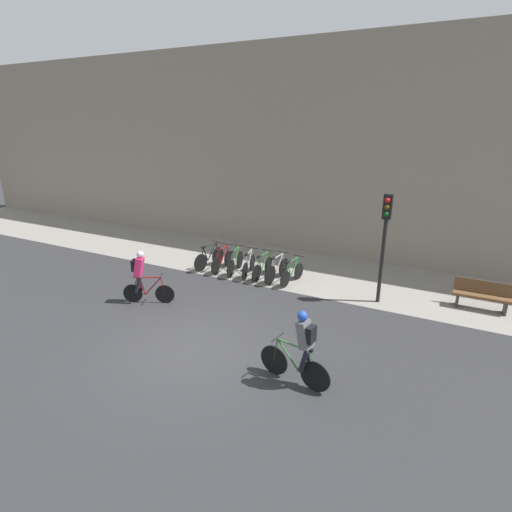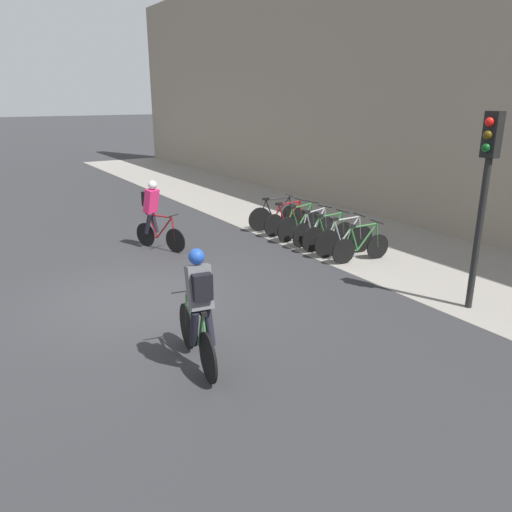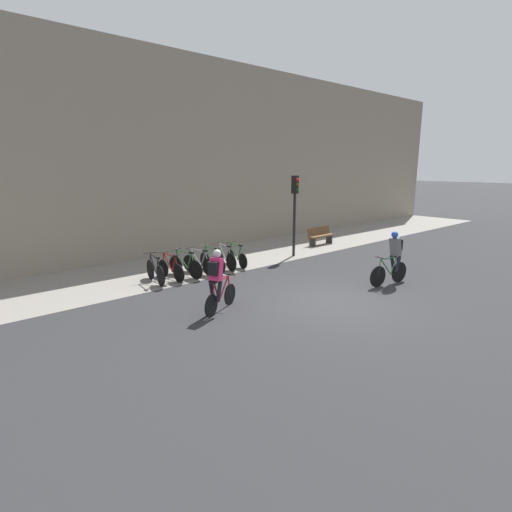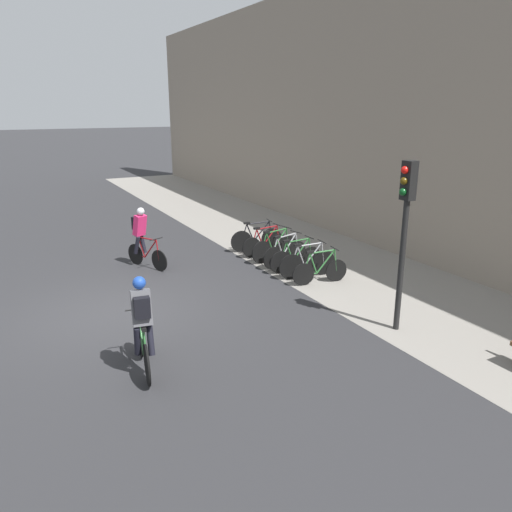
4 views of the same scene
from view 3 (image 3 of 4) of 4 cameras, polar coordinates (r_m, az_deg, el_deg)
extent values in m
plane|color=#2B2B2D|center=(11.92, 11.11, -6.56)|extent=(200.00, 200.00, 0.00)
cube|color=gray|center=(16.70, -7.53, -0.85)|extent=(44.00, 4.50, 0.01)
cube|color=gray|center=(18.42, -12.52, 13.84)|extent=(44.00, 0.60, 8.69)
cylinder|color=black|center=(11.46, -3.76, -5.50)|extent=(0.58, 0.28, 0.62)
cylinder|color=black|center=(10.61, -6.41, -7.07)|extent=(0.58, 0.28, 0.62)
cylinder|color=maroon|center=(11.08, -4.64, -4.62)|extent=(0.54, 0.27, 0.62)
cylinder|color=maroon|center=(10.76, -5.63, -5.25)|extent=(0.26, 0.15, 0.58)
cylinder|color=maroon|center=(10.90, -4.95, -3.37)|extent=(0.72, 0.35, 0.07)
cylinder|color=maroon|center=(10.78, -5.85, -6.78)|extent=(0.39, 0.20, 0.05)
cylinder|color=maroon|center=(10.59, -6.19, -5.52)|extent=(0.21, 0.12, 0.56)
cylinder|color=maroon|center=(11.34, -3.88, -4.16)|extent=(0.12, 0.08, 0.59)
cylinder|color=black|center=(11.21, -4.00, -2.61)|extent=(0.21, 0.43, 0.03)
cube|color=black|center=(10.58, -5.97, -3.75)|extent=(0.22, 0.15, 0.06)
cube|color=#E52866|center=(10.57, -5.74, -1.90)|extent=(0.42, 0.42, 0.63)
sphere|color=silver|center=(10.54, -5.57, 0.36)|extent=(0.29, 0.29, 0.22)
cylinder|color=black|center=(10.64, -5.29, -5.02)|extent=(0.30, 0.21, 0.56)
cylinder|color=black|center=(10.74, -6.32, -4.87)|extent=(0.26, 0.20, 0.56)
cube|color=black|center=(10.44, -6.13, -1.81)|extent=(0.23, 0.29, 0.36)
cylinder|color=black|center=(13.66, 17.01, -2.84)|extent=(0.71, 0.15, 0.71)
cylinder|color=black|center=(14.46, 19.75, -2.19)|extent=(0.71, 0.15, 0.71)
cylinder|color=#2D6B33|center=(13.85, 18.06, -1.49)|extent=(0.58, 0.13, 0.62)
cylinder|color=#2D6B33|center=(14.16, 19.07, -1.33)|extent=(0.27, 0.08, 0.58)
cylinder|color=#2D6B33|center=(13.88, 18.44, -0.28)|extent=(0.78, 0.16, 0.07)
cylinder|color=#2D6B33|center=(14.29, 19.23, -2.35)|extent=(0.42, 0.10, 0.05)
cylinder|color=#2D6B33|center=(14.32, 19.60, -1.18)|extent=(0.22, 0.07, 0.56)
cylinder|color=#2D6B33|center=(13.61, 17.20, -1.63)|extent=(0.12, 0.05, 0.59)
cylinder|color=black|center=(13.57, 17.41, -0.26)|extent=(0.10, 0.46, 0.03)
cube|color=black|center=(14.18, 19.46, 0.01)|extent=(0.21, 0.11, 0.06)
cube|color=#5B5B60|center=(14.03, 19.30, 1.27)|extent=(0.37, 0.37, 0.63)
sphere|color=#1E47AD|center=(13.90, 19.22, 2.90)|extent=(0.25, 0.25, 0.22)
cylinder|color=black|center=(14.26, 18.91, -0.89)|extent=(0.29, 0.15, 0.56)
cylinder|color=black|center=(14.12, 19.61, -1.07)|extent=(0.25, 0.15, 0.56)
cube|color=black|center=(14.13, 19.67, 1.53)|extent=(0.18, 0.28, 0.36)
cylinder|color=black|center=(14.43, -14.86, -1.91)|extent=(0.14, 0.70, 0.70)
cylinder|color=black|center=(13.48, -13.46, -2.85)|extent=(0.14, 0.70, 0.70)
cylinder|color=black|center=(14.04, -14.46, -1.11)|extent=(0.12, 0.57, 0.62)
cylinder|color=black|center=(13.69, -13.94, -1.49)|extent=(0.08, 0.27, 0.58)
cylinder|color=black|center=(13.87, -14.38, -0.06)|extent=(0.15, 0.76, 0.07)
cylinder|color=black|center=(13.67, -13.75, -2.69)|extent=(0.09, 0.41, 0.05)
cylinder|color=black|center=(13.49, -13.65, -1.64)|extent=(0.06, 0.22, 0.56)
cylinder|color=black|center=(14.32, -14.87, -0.82)|extent=(0.05, 0.12, 0.59)
cylinder|color=black|center=(14.21, -14.89, 0.44)|extent=(0.46, 0.09, 0.03)
cube|color=black|center=(13.51, -13.85, -0.26)|extent=(0.11, 0.21, 0.06)
cylinder|color=black|center=(14.64, -13.11, -1.73)|extent=(0.06, 0.64, 0.64)
cylinder|color=black|center=(13.82, -10.97, -2.49)|extent=(0.06, 0.64, 0.64)
cylinder|color=maroon|center=(14.29, -12.46, -0.88)|extent=(0.06, 0.55, 0.62)
cylinder|color=maroon|center=(13.99, -11.67, -1.20)|extent=(0.05, 0.26, 0.58)
cylinder|color=maroon|center=(14.14, -12.28, 0.15)|extent=(0.07, 0.74, 0.07)
cylinder|color=maroon|center=(13.98, -11.42, -2.36)|extent=(0.05, 0.40, 0.05)
cylinder|color=maroon|center=(13.82, -11.22, -1.32)|extent=(0.04, 0.21, 0.56)
cylinder|color=maroon|center=(14.54, -13.08, -0.65)|extent=(0.04, 0.12, 0.58)
cylinder|color=black|center=(14.44, -13.07, 0.60)|extent=(0.46, 0.05, 0.03)
cube|color=black|center=(13.82, -11.48, 0.02)|extent=(0.09, 0.20, 0.06)
cylinder|color=black|center=(14.89, -11.40, -1.31)|extent=(0.15, 0.68, 0.69)
cylinder|color=black|center=(14.13, -8.64, -1.96)|extent=(0.15, 0.68, 0.69)
cylinder|color=#2D6B33|center=(14.56, -10.54, -0.45)|extent=(0.14, 0.58, 0.62)
cylinder|color=#2D6B33|center=(14.28, -9.51, -0.73)|extent=(0.09, 0.27, 0.58)
cylinder|color=#2D6B33|center=(14.42, -10.28, 0.58)|extent=(0.17, 0.78, 0.07)
cylinder|color=#2D6B33|center=(14.28, -9.21, -1.86)|extent=(0.10, 0.42, 0.05)
cylinder|color=#2D6B33|center=(14.13, -8.94, -0.82)|extent=(0.07, 0.22, 0.56)
cylinder|color=#2D6B33|center=(14.80, -11.34, -0.24)|extent=(0.06, 0.12, 0.59)
cylinder|color=black|center=(14.70, -11.29, 0.99)|extent=(0.46, 0.11, 0.03)
cube|color=black|center=(14.13, -9.24, 0.48)|extent=(0.11, 0.21, 0.06)
cylinder|color=black|center=(15.16, -9.47, -1.05)|extent=(0.17, 0.64, 0.65)
cylinder|color=black|center=(14.47, -6.70, -1.62)|extent=(0.17, 0.64, 0.65)
cylinder|color=#99999E|center=(14.86, -8.59, -0.18)|extent=(0.15, 0.55, 0.62)
cylinder|color=#99999E|center=(14.61, -7.56, -0.44)|extent=(0.09, 0.26, 0.58)
cylinder|color=#99999E|center=(14.72, -8.33, 0.83)|extent=(0.19, 0.74, 0.07)
cylinder|color=#99999E|center=(14.61, -7.27, -1.53)|extent=(0.11, 0.40, 0.05)
cylinder|color=#99999E|center=(14.47, -6.99, -0.51)|extent=(0.08, 0.21, 0.56)
cylinder|color=#99999E|center=(15.07, -9.41, 0.00)|extent=(0.06, 0.12, 0.58)
cylinder|color=black|center=(14.97, -9.34, 1.21)|extent=(0.46, 0.12, 0.03)
cube|color=black|center=(14.46, -7.28, 0.75)|extent=(0.12, 0.21, 0.06)
cylinder|color=black|center=(15.54, -7.30, -0.65)|extent=(0.05, 0.65, 0.65)
cylinder|color=black|center=(14.73, -5.17, -1.34)|extent=(0.05, 0.65, 0.65)
cylinder|color=#2D6B33|center=(15.20, -6.63, 0.16)|extent=(0.05, 0.55, 0.62)
cylinder|color=#2D6B33|center=(14.90, -5.84, -0.13)|extent=(0.05, 0.26, 0.58)
cylinder|color=#2D6B33|center=(15.05, -6.42, 1.14)|extent=(0.06, 0.74, 0.07)
cylinder|color=#2D6B33|center=(14.89, -5.61, -1.22)|extent=(0.04, 0.40, 0.05)
cylinder|color=#2D6B33|center=(14.74, -5.39, -0.23)|extent=(0.04, 0.21, 0.56)
cylinder|color=#2D6B33|center=(15.44, -7.25, 0.37)|extent=(0.04, 0.12, 0.58)
cylinder|color=black|center=(15.34, -7.20, 1.55)|extent=(0.46, 0.04, 0.03)
cube|color=black|center=(14.75, -5.62, 1.02)|extent=(0.08, 0.20, 0.06)
cylinder|color=black|center=(15.88, -5.39, -0.22)|extent=(0.12, 0.70, 0.70)
cylinder|color=black|center=(15.05, -3.55, -0.91)|extent=(0.12, 0.70, 0.70)
cylinder|color=#99999E|center=(15.53, -4.80, 0.56)|extent=(0.10, 0.54, 0.62)
cylinder|color=#99999E|center=(15.23, -4.12, 0.27)|extent=(0.07, 0.26, 0.58)
cylinder|color=#99999E|center=(15.39, -4.62, 1.53)|extent=(0.13, 0.73, 0.07)
cylinder|color=#99999E|center=(15.22, -3.93, -0.80)|extent=(0.08, 0.40, 0.05)
cylinder|color=#99999E|center=(15.06, -3.74, 0.17)|extent=(0.06, 0.21, 0.56)
cylinder|color=#99999E|center=(15.78, -5.34, 0.78)|extent=(0.05, 0.12, 0.58)
cylinder|color=black|center=(15.69, -5.29, 1.93)|extent=(0.46, 0.08, 0.03)
cube|color=black|center=(15.07, -3.93, 1.40)|extent=(0.10, 0.21, 0.06)
cylinder|color=black|center=(16.23, -3.65, -0.08)|extent=(0.12, 0.60, 0.61)
cylinder|color=black|center=(15.42, -1.88, -0.74)|extent=(0.12, 0.60, 0.61)
cylinder|color=#2D6B33|center=(15.89, -3.08, 0.70)|extent=(0.12, 0.53, 0.62)
cylinder|color=#2D6B33|center=(15.59, -2.42, 0.42)|extent=(0.08, 0.25, 0.58)
cylinder|color=#2D6B33|center=(15.75, -2.90, 1.64)|extent=(0.14, 0.71, 0.07)
cylinder|color=#2D6B33|center=(15.58, -2.25, -0.63)|extent=(0.09, 0.39, 0.05)
cylinder|color=#2D6B33|center=(15.43, -2.06, 0.32)|extent=(0.06, 0.21, 0.56)
cylinder|color=#2D6B33|center=(16.14, -3.60, 0.90)|extent=(0.05, 0.12, 0.58)
cylinder|color=black|center=(16.04, -3.55, 2.03)|extent=(0.46, 0.09, 0.03)
cube|color=black|center=(15.44, -2.23, 1.52)|extent=(0.11, 0.21, 0.06)
cylinder|color=black|center=(17.49, 5.50, 5.63)|extent=(0.12, 0.12, 3.50)
cube|color=black|center=(17.37, 5.60, 10.12)|extent=(0.26, 0.20, 0.76)
sphere|color=red|center=(17.28, 5.92, 10.79)|extent=(0.15, 0.15, 0.15)
sphere|color=#4C380A|center=(17.29, 5.91, 10.10)|extent=(0.15, 0.15, 0.15)
sphere|color=#0C4719|center=(17.30, 5.89, 9.41)|extent=(0.15, 0.15, 0.15)
cube|color=brown|center=(20.42, 9.30, 2.84)|extent=(1.63, 0.40, 0.08)
cube|color=brown|center=(20.50, 8.94, 3.57)|extent=(1.63, 0.12, 0.40)
cube|color=#2D2D2D|center=(19.97, 8.09, 2.00)|extent=(0.08, 0.36, 0.45)
cube|color=#2D2D2D|center=(20.96, 10.41, 2.43)|extent=(0.08, 0.36, 0.45)
camera|label=1|loc=(14.64, 52.03, 14.47)|focal=28.00mm
camera|label=2|loc=(18.22, 36.61, 9.75)|focal=35.00mm
camera|label=4|loc=(20.34, 36.00, 12.08)|focal=35.00mm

